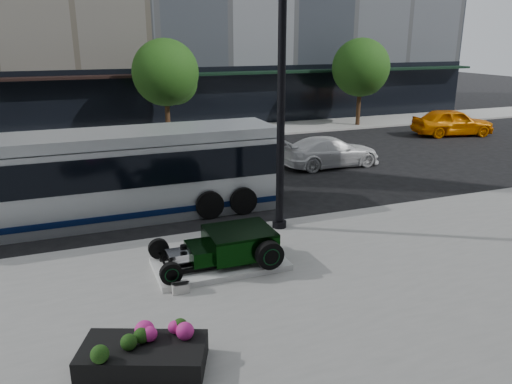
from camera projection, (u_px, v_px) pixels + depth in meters
name	position (u px, v px, depth m)	size (l,w,h in m)	color
ground	(217.00, 210.00, 17.69)	(120.00, 120.00, 0.00)	black
sidewalk_far	(149.00, 137.00, 30.12)	(70.00, 4.00, 0.12)	gray
street_trees	(168.00, 75.00, 28.58)	(29.80, 3.80, 5.70)	black
display_plinth	(220.00, 264.00, 13.09)	(3.40, 1.80, 0.15)	silver
hot_rod	(232.00, 244.00, 13.05)	(3.22, 2.00, 0.81)	black
info_plaque	(180.00, 287.00, 11.78)	(0.41, 0.31, 0.31)	silver
lamppost	(281.00, 110.00, 14.71)	(0.44, 0.44, 8.01)	black
flower_planter	(143.00, 355.00, 9.04)	(2.50, 1.89, 0.73)	black
transit_bus	(99.00, 176.00, 16.46)	(12.12, 2.88, 2.92)	#B2B8BC
white_sedan	(330.00, 152.00, 23.49)	(1.95, 4.80, 1.39)	white
yellow_taxi	(453.00, 122.00, 30.78)	(1.96, 4.86, 1.66)	orange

